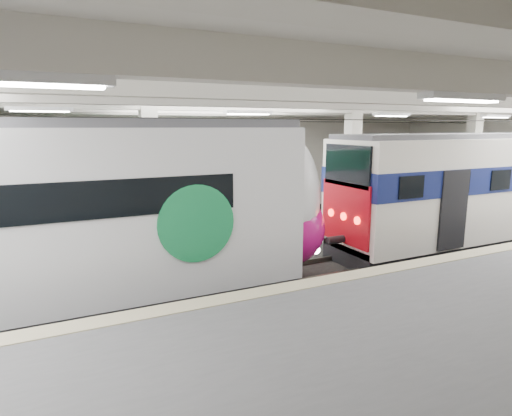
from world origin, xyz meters
TOP-DOWN VIEW (x-y plane):
  - station_hall at (0.00, -1.74)m, footprint 36.00×24.00m
  - modern_emu at (-5.34, -0.00)m, footprint 14.60×3.01m
  - older_rer at (8.77, 0.00)m, footprint 12.77×2.82m
  - far_train at (-5.06, 5.50)m, footprint 15.11×3.27m

SIDE VIEW (x-z plane):
  - older_rer at x=8.77m, z-range 0.10..4.35m
  - modern_emu at x=-5.34m, z-range -0.04..4.63m
  - far_train at x=-5.06m, z-range 0.08..4.84m
  - station_hall at x=0.00m, z-range 0.37..6.12m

